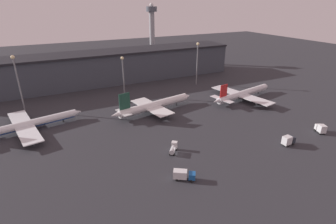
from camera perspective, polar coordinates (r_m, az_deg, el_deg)
ground at (r=95.46m, az=2.12°, el=-9.19°), size 600.00×600.00×0.00m
terminal_building at (r=179.98m, az=-13.31°, el=9.49°), size 176.54×24.82×20.45m
airplane_0 at (r=124.88m, az=-28.27°, el=-2.44°), size 45.66×37.57×11.15m
airplane_1 at (r=128.73m, az=-3.06°, el=1.43°), size 46.46×27.50×13.06m
airplane_2 at (r=151.44m, az=15.96°, el=3.82°), size 46.85×38.46×11.44m
service_vehicle_0 at (r=95.79m, az=1.18°, el=-7.86°), size 5.17×5.72×3.30m
service_vehicle_1 at (r=109.89m, az=24.70°, el=-5.61°), size 5.25×2.59×3.88m
service_vehicle_2 at (r=82.63m, az=3.37°, el=-13.47°), size 6.96×5.64×3.25m
service_vehicle_3 at (r=125.99m, az=30.31°, el=-3.10°), size 4.06×5.22×3.83m
lamp_post_0 at (r=144.54m, az=-29.98°, el=6.62°), size 1.80×1.80×27.75m
lamp_post_1 at (r=150.52m, az=-9.75°, el=8.82°), size 1.80×1.80×22.55m
lamp_post_2 at (r=169.88m, az=6.39°, el=11.48°), size 1.80×1.80×26.96m
control_tower at (r=236.07m, az=-3.51°, el=17.60°), size 9.00×9.00×48.90m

